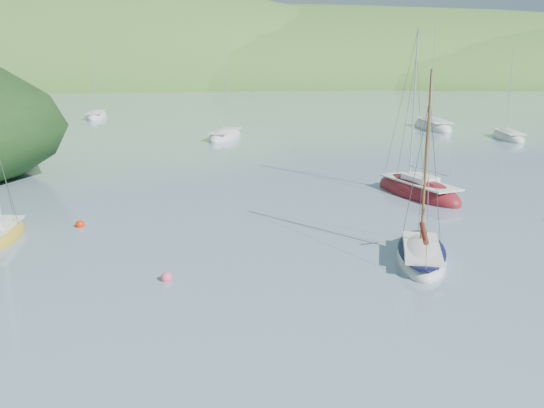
{
  "coord_description": "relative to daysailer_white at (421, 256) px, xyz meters",
  "views": [
    {
      "loc": [
        -3.94,
        -21.9,
        9.61
      ],
      "look_at": [
        -1.93,
        8.0,
        1.82
      ],
      "focal_mm": 40.0,
      "sensor_mm": 36.0,
      "label": 1
    }
  ],
  "objects": [
    {
      "name": "distant_sloop_d",
      "position": [
        21.11,
        37.1,
        -0.04
      ],
      "size": [
        3.03,
        7.12,
        9.9
      ],
      "rotation": [
        0.0,
        0.0,
        -0.09
      ],
      "color": "silver",
      "rests_on": "ground"
    },
    {
      "name": "sloop_red",
      "position": [
        3.68,
        12.54,
        0.01
      ],
      "size": [
        5.43,
        8.38,
        11.73
      ],
      "rotation": [
        0.0,
        0.0,
        0.37
      ],
      "color": "maroon",
      "rests_on": "ground"
    },
    {
      "name": "distant_sloop_a",
      "position": [
        -9.41,
        39.33,
        -0.03
      ],
      "size": [
        4.84,
        7.91,
        10.65
      ],
      "rotation": [
        0.0,
        0.0,
        -0.32
      ],
      "color": "silver",
      "rests_on": "ground"
    },
    {
      "name": "distant_sloop_c",
      "position": [
        -27.47,
        60.1,
        -0.03
      ],
      "size": [
        3.04,
        7.57,
        10.61
      ],
      "rotation": [
        0.0,
        0.0,
        0.06
      ],
      "color": "silver",
      "rests_on": "ground"
    },
    {
      "name": "distant_sloop_b",
      "position": [
        15.74,
        45.99,
        -0.0
      ],
      "size": [
        3.57,
        9.25,
        13.02
      ],
      "rotation": [
        0.0,
        0.0,
        0.04
      ],
      "color": "silver",
      "rests_on": "ground"
    },
    {
      "name": "shoreline_hills",
      "position": [
        -14.42,
        168.25,
        -0.21
      ],
      "size": [
        690.0,
        135.0,
        56.0
      ],
      "color": "#3D6225",
      "rests_on": "ground"
    },
    {
      "name": "mooring_buoys",
      "position": [
        -7.47,
        3.44,
        -0.09
      ],
      "size": [
        27.12,
        8.8,
        0.49
      ],
      "color": "#F25077",
      "rests_on": "ground"
    },
    {
      "name": "ground",
      "position": [
        -4.76,
        -4.18,
        -0.21
      ],
      "size": [
        700.0,
        700.0,
        0.0
      ],
      "primitive_type": "plane",
      "color": "gray",
      "rests_on": "ground"
    },
    {
      "name": "daysailer_white",
      "position": [
        0.0,
        0.0,
        0.0
      ],
      "size": [
        3.61,
        6.41,
        9.31
      ],
      "rotation": [
        0.0,
        0.0,
        -0.24
      ],
      "color": "silver",
      "rests_on": "ground"
    }
  ]
}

